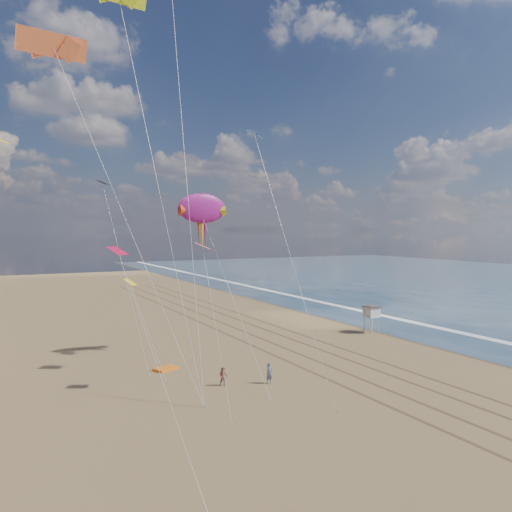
{
  "coord_description": "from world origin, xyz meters",
  "views": [
    {
      "loc": [
        -24.58,
        -14.79,
        11.92
      ],
      "look_at": [
        -3.03,
        26.0,
        9.5
      ],
      "focal_mm": 35.0,
      "sensor_mm": 36.0,
      "label": 1
    }
  ],
  "objects_px": {
    "lifeguard_stand": "(371,312)",
    "kite_flyer_b": "(223,376)",
    "show_kite": "(202,209)",
    "kite_flyer_a": "(269,373)",
    "grounded_kite": "(166,369)"
  },
  "relations": [
    {
      "from": "lifeguard_stand",
      "to": "kite_flyer_b",
      "type": "relative_size",
      "value": 2.16
    },
    {
      "from": "lifeguard_stand",
      "to": "kite_flyer_a",
      "type": "xyz_separation_m",
      "value": [
        -19.91,
        -11.23,
        -1.6
      ]
    },
    {
      "from": "grounded_kite",
      "to": "show_kite",
      "type": "relative_size",
      "value": 0.1
    },
    {
      "from": "lifeguard_stand",
      "to": "kite_flyer_b",
      "type": "xyz_separation_m",
      "value": [
        -23.32,
        -10.09,
        -1.69
      ]
    },
    {
      "from": "lifeguard_stand",
      "to": "show_kite",
      "type": "xyz_separation_m",
      "value": [
        -20.82,
        0.34,
        11.53
      ]
    },
    {
      "from": "lifeguard_stand",
      "to": "grounded_kite",
      "type": "bearing_deg",
      "value": -171.52
    },
    {
      "from": "lifeguard_stand",
      "to": "kite_flyer_a",
      "type": "height_order",
      "value": "lifeguard_stand"
    },
    {
      "from": "lifeguard_stand",
      "to": "grounded_kite",
      "type": "xyz_separation_m",
      "value": [
        -25.88,
        -3.86,
        -2.3
      ]
    },
    {
      "from": "kite_flyer_b",
      "to": "lifeguard_stand",
      "type": "bearing_deg",
      "value": 58.26
    },
    {
      "from": "show_kite",
      "to": "kite_flyer_a",
      "type": "height_order",
      "value": "show_kite"
    },
    {
      "from": "lifeguard_stand",
      "to": "kite_flyer_a",
      "type": "distance_m",
      "value": 22.92
    },
    {
      "from": "show_kite",
      "to": "kite_flyer_b",
      "type": "xyz_separation_m",
      "value": [
        -2.5,
        -10.43,
        -13.21
      ]
    },
    {
      "from": "lifeguard_stand",
      "to": "grounded_kite",
      "type": "distance_m",
      "value": 26.26
    },
    {
      "from": "kite_flyer_b",
      "to": "kite_flyer_a",
      "type": "bearing_deg",
      "value": 16.33
    },
    {
      "from": "lifeguard_stand",
      "to": "kite_flyer_b",
      "type": "bearing_deg",
      "value": -156.61
    }
  ]
}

